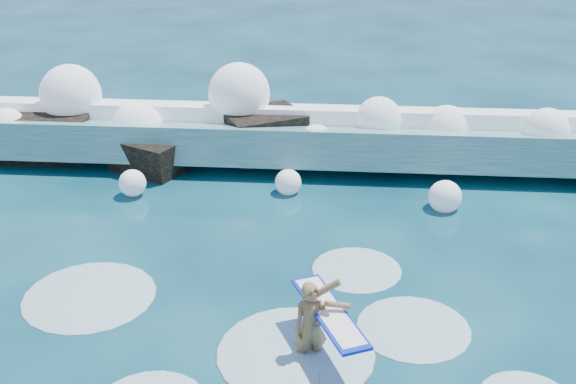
{
  "coord_description": "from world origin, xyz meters",
  "views": [
    {
      "loc": [
        2.52,
        -10.77,
        7.21
      ],
      "look_at": [
        1.5,
        2.0,
        1.2
      ],
      "focal_mm": 45.0,
      "sensor_mm": 36.0,
      "label": 1
    }
  ],
  "objects": [
    {
      "name": "surfer_with_board",
      "position": [
        2.2,
        -1.46,
        0.57
      ],
      "size": [
        1.32,
        2.77,
        1.55
      ],
      "color": "olive",
      "rests_on": "ground"
    },
    {
      "name": "wave_spray",
      "position": [
        -0.42,
        6.75,
        1.13
      ],
      "size": [
        14.68,
        4.51,
        2.42
      ],
      "color": "white",
      "rests_on": "ground"
    },
    {
      "name": "ground",
      "position": [
        0.0,
        0.0,
        0.0
      ],
      "size": [
        200.0,
        200.0,
        0.0
      ],
      "primitive_type": "plane",
      "color": "#07293A",
      "rests_on": "ground"
    },
    {
      "name": "rock_cluster",
      "position": [
        -2.61,
        6.46,
        0.43
      ],
      "size": [
        8.17,
        3.33,
        1.35
      ],
      "color": "black",
      "rests_on": "ground"
    },
    {
      "name": "breaking_wave",
      "position": [
        0.53,
        6.68,
        0.55
      ],
      "size": [
        18.42,
        2.85,
        1.59
      ],
      "color": "teal",
      "rests_on": "ground"
    },
    {
      "name": "surf_foam",
      "position": [
        1.23,
        -0.93,
        0.0
      ],
      "size": [
        9.18,
        5.86,
        0.13
      ],
      "color": "silver",
      "rests_on": "ground"
    }
  ]
}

